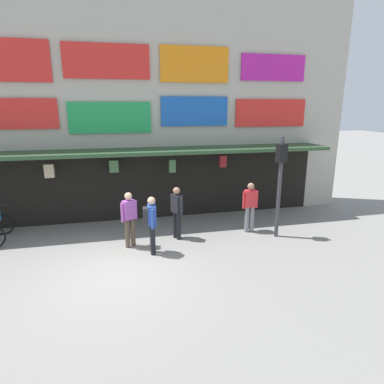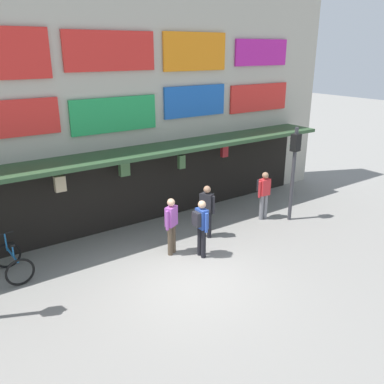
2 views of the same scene
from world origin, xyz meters
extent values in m
plane|color=gray|center=(0.00, 0.00, 0.00)|extent=(80.00, 80.00, 0.00)
cube|color=#B2AD9E|center=(0.00, 4.60, 4.00)|extent=(18.00, 1.20, 8.00)
cube|color=#2D4C2D|center=(0.00, 3.30, 2.60)|extent=(15.30, 1.40, 0.12)
cube|color=red|center=(0.00, 3.95, 5.50)|extent=(2.78, 0.08, 1.10)
cube|color=orange|center=(2.95, 3.95, 5.47)|extent=(2.42, 0.08, 1.19)
cube|color=#B71E93|center=(5.90, 3.95, 5.43)|extent=(2.48, 0.08, 0.91)
cube|color=red|center=(-2.95, 3.95, 3.84)|extent=(2.59, 0.08, 0.97)
cube|color=green|center=(0.00, 3.95, 3.70)|extent=(2.74, 0.08, 1.03)
cube|color=blue|center=(2.95, 3.95, 3.89)|extent=(2.43, 0.08, 1.02)
cube|color=red|center=(5.90, 3.95, 3.82)|extent=(2.78, 0.08, 1.00)
cylinder|color=black|center=(-2.01, 3.36, 2.41)|extent=(0.02, 0.02, 0.26)
cube|color=tan|center=(-2.01, 3.36, 2.06)|extent=(0.29, 0.18, 0.44)
cylinder|color=black|center=(0.03, 3.56, 2.42)|extent=(0.02, 0.02, 0.24)
cube|color=#477042|center=(0.03, 3.56, 2.09)|extent=(0.31, 0.18, 0.42)
cylinder|color=black|center=(2.02, 3.40, 2.40)|extent=(0.02, 0.02, 0.27)
cube|color=#477042|center=(2.02, 3.40, 2.05)|extent=(0.23, 0.14, 0.44)
cylinder|color=black|center=(3.91, 3.49, 2.44)|extent=(0.02, 0.02, 0.20)
cube|color=maroon|center=(3.91, 3.49, 2.13)|extent=(0.25, 0.15, 0.42)
cube|color=black|center=(0.00, 3.98, 1.25)|extent=(15.30, 0.04, 2.50)
cylinder|color=#38383D|center=(5.04, 1.26, 1.60)|extent=(0.12, 0.12, 3.20)
cube|color=black|center=(5.04, 1.26, 2.70)|extent=(0.31, 0.28, 0.56)
sphere|color=black|center=(5.02, 1.39, 2.83)|extent=(0.15, 0.15, 0.15)
sphere|color=#19DB3D|center=(5.02, 1.39, 2.57)|extent=(0.15, 0.15, 0.15)
torus|color=black|center=(-3.62, 3.32, 0.36)|extent=(0.72, 0.11, 0.72)
torus|color=black|center=(-3.55, 2.22, 0.36)|extent=(0.72, 0.11, 0.72)
cylinder|color=#1E66A8|center=(-3.58, 2.77, 0.61)|extent=(0.11, 0.99, 0.05)
cylinder|color=#1E66A8|center=(-3.57, 2.61, 0.78)|extent=(0.04, 0.04, 0.35)
cube|color=black|center=(-3.57, 2.61, 0.97)|extent=(0.11, 0.21, 0.06)
cylinder|color=#1E66A8|center=(-3.61, 3.24, 0.78)|extent=(0.04, 0.04, 0.50)
cylinder|color=black|center=(-3.61, 3.24, 1.03)|extent=(0.44, 0.06, 0.04)
cylinder|color=black|center=(1.92, 1.71, 0.44)|extent=(0.14, 0.14, 0.88)
cylinder|color=black|center=(1.84, 1.87, 0.44)|extent=(0.14, 0.14, 0.88)
cube|color=#232328|center=(1.88, 1.79, 1.16)|extent=(0.35, 0.42, 0.56)
sphere|color=#A87A5B|center=(1.88, 1.79, 1.57)|extent=(0.22, 0.22, 0.22)
cylinder|color=#232328|center=(1.97, 1.59, 1.11)|extent=(0.09, 0.09, 0.56)
cylinder|color=#232328|center=(1.78, 1.99, 1.11)|extent=(0.09, 0.09, 0.56)
cylinder|color=brown|center=(0.33, 1.44, 0.44)|extent=(0.14, 0.14, 0.88)
cylinder|color=brown|center=(0.49, 1.53, 0.44)|extent=(0.14, 0.14, 0.88)
cube|color=#9E4CA8|center=(0.41, 1.48, 1.16)|extent=(0.42, 0.36, 0.56)
sphere|color=tan|center=(0.41, 1.48, 1.57)|extent=(0.22, 0.22, 0.22)
cylinder|color=#9E4CA8|center=(0.21, 1.38, 1.11)|extent=(0.09, 0.09, 0.56)
cylinder|color=#9E4CA8|center=(0.60, 1.58, 1.11)|extent=(0.09, 0.09, 0.56)
cylinder|color=black|center=(1.01, 0.96, 0.44)|extent=(0.14, 0.14, 0.88)
cylinder|color=black|center=(1.01, 0.78, 0.44)|extent=(0.14, 0.14, 0.88)
cube|color=#28479E|center=(1.01, 0.87, 1.16)|extent=(0.23, 0.37, 0.56)
sphere|color=tan|center=(1.01, 0.87, 1.57)|extent=(0.22, 0.22, 0.22)
cylinder|color=#28479E|center=(1.02, 1.09, 1.11)|extent=(0.09, 0.09, 0.56)
cylinder|color=#28479E|center=(1.00, 0.65, 1.11)|extent=(0.09, 0.09, 0.56)
cube|color=#232328|center=(0.85, 0.87, 1.18)|extent=(0.17, 0.28, 0.40)
cylinder|color=gray|center=(4.42, 1.83, 0.44)|extent=(0.14, 0.14, 0.88)
cylinder|color=gray|center=(4.24, 1.83, 0.44)|extent=(0.14, 0.14, 0.88)
cube|color=red|center=(4.33, 1.83, 1.16)|extent=(0.36, 0.23, 0.56)
sphere|color=#A87A5B|center=(4.33, 1.83, 1.57)|extent=(0.22, 0.22, 0.22)
cylinder|color=red|center=(4.55, 1.82, 1.11)|extent=(0.09, 0.09, 0.56)
cylinder|color=red|center=(4.11, 1.83, 1.11)|extent=(0.09, 0.09, 0.56)
cube|color=#232328|center=(4.34, 1.99, 1.18)|extent=(0.28, 0.17, 0.40)
camera|label=1|loc=(0.20, -7.79, 4.12)|focal=30.63mm
camera|label=2|loc=(-5.05, -7.38, 5.56)|focal=37.88mm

